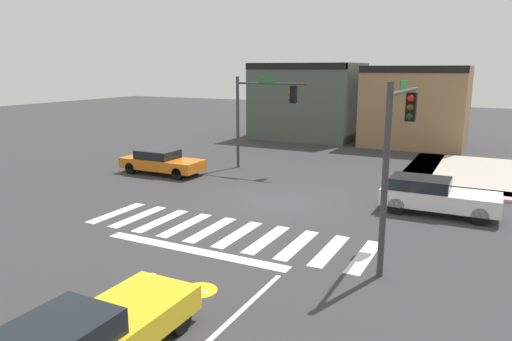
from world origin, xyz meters
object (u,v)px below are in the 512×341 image
car_white (435,195)px  traffic_signal_northwest (262,106)px  traffic_signal_southeast (398,137)px  car_orange (161,162)px  car_yellow (92,336)px

car_white → traffic_signal_northwest: bearing=156.2°
traffic_signal_northwest → car_white: size_ratio=1.18×
traffic_signal_southeast → car_orange: bearing=65.4°
car_white → car_yellow: size_ratio=1.00×
traffic_signal_northwest → car_orange: size_ratio=1.13×
car_orange → car_yellow: size_ratio=1.03×
traffic_signal_southeast → car_white: traffic_signal_southeast is taller
traffic_signal_southeast → car_yellow: (-4.11, -8.47, -3.12)m
traffic_signal_southeast → car_yellow: 9.92m
traffic_signal_northwest → car_orange: traffic_signal_northwest is taller
car_orange → car_yellow: (9.87, -14.86, 0.01)m
traffic_signal_northwest → car_white: bearing=-23.8°
car_orange → car_white: 14.65m
car_orange → car_white: size_ratio=1.04×
car_yellow → car_orange: bearing=33.6°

